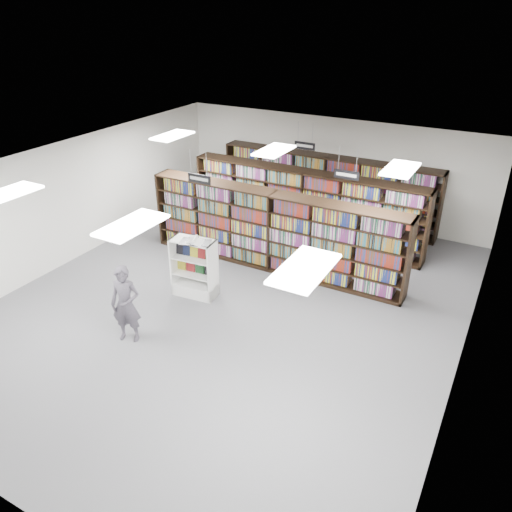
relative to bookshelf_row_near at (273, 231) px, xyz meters
The scene contains 20 objects.
floor 2.26m from the bookshelf_row_near, 90.00° to the right, with size 12.00×12.00×0.00m, color #59595F.
ceiling 2.94m from the bookshelf_row_near, 90.00° to the right, with size 10.00×12.00×0.10m, color silver.
wall_back 4.04m from the bookshelf_row_near, 90.00° to the left, with size 10.00×0.10×3.20m, color white.
wall_left 5.41m from the bookshelf_row_near, 158.20° to the right, with size 0.10×12.00×3.20m, color white.
wall_right 5.41m from the bookshelf_row_near, 21.80° to the right, with size 0.10×12.00×3.20m, color white.
bookshelf_row_near is the anchor object (origin of this frame).
bookshelf_row_mid 2.00m from the bookshelf_row_near, 90.00° to the left, with size 7.00×0.60×2.10m.
bookshelf_row_far 3.70m from the bookshelf_row_near, 90.00° to the left, with size 7.00×0.60×2.10m.
aisle_sign_left 2.33m from the bookshelf_row_near, 146.29° to the right, with size 0.65×0.02×0.80m.
aisle_sign_right 2.33m from the bookshelf_row_near, 33.67° to the left, with size 0.65×0.02×0.80m.
aisle_sign_center 3.38m from the bookshelf_row_near, 99.46° to the left, with size 0.65×0.02×0.80m.
troffer_front_left 6.20m from the bookshelf_row_near, 120.96° to the right, with size 0.60×1.20×0.04m, color white.
troffer_front_center 5.43m from the bookshelf_row_near, 90.00° to the right, with size 0.60×1.20×0.04m, color white.
troffer_front_right 6.20m from the bookshelf_row_near, 59.04° to the right, with size 0.60×1.20×0.04m, color white.
troffer_back_left 3.67m from the bookshelf_row_near, behind, with size 0.60×1.20×0.04m, color white.
troffer_back_center 2.11m from the bookshelf_row_near, ahead, with size 0.60×1.20×0.04m, color white.
troffer_back_right 3.67m from the bookshelf_row_near, ahead, with size 0.60×1.20×0.04m, color white.
endcap_display 2.36m from the bookshelf_row_near, 116.07° to the right, with size 1.08×0.62×1.45m.
open_book 2.38m from the bookshelf_row_near, 112.06° to the right, with size 0.79×0.60×0.13m.
shopper 4.39m from the bookshelf_row_near, 105.75° to the right, with size 0.62×0.41×1.70m, color #534E59.
Camera 1 is at (5.23, -8.42, 6.36)m, focal length 35.00 mm.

